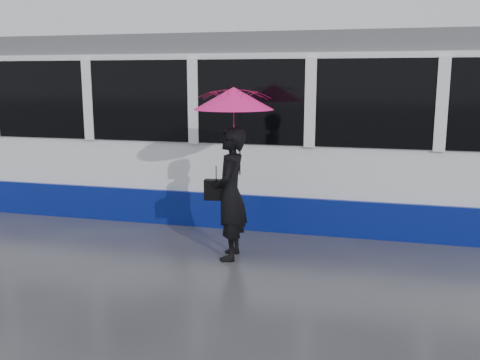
# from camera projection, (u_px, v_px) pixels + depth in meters

# --- Properties ---
(ground) EXTENTS (90.00, 90.00, 0.00)m
(ground) POSITION_uv_depth(u_px,v_px,m) (244.00, 254.00, 8.02)
(ground) COLOR #2F2F34
(ground) RESTS_ON ground
(rails) EXTENTS (34.00, 1.51, 0.02)m
(rails) POSITION_uv_depth(u_px,v_px,m) (276.00, 213.00, 10.39)
(rails) COLOR #3F3D38
(rails) RESTS_ON ground
(tram) EXTENTS (26.00, 2.56, 3.35)m
(tram) POSITION_uv_depth(u_px,v_px,m) (462.00, 134.00, 9.27)
(tram) COLOR white
(tram) RESTS_ON ground
(woman) EXTENTS (0.54, 0.75, 1.92)m
(woman) POSITION_uv_depth(u_px,v_px,m) (231.00, 194.00, 7.68)
(woman) COLOR black
(woman) RESTS_ON ground
(umbrella) EXTENTS (1.26, 1.26, 1.30)m
(umbrella) POSITION_uv_depth(u_px,v_px,m) (234.00, 114.00, 7.45)
(umbrella) COLOR #E41357
(umbrella) RESTS_ON ground
(handbag) EXTENTS (0.36, 0.19, 0.48)m
(handbag) POSITION_uv_depth(u_px,v_px,m) (216.00, 190.00, 7.75)
(handbag) COLOR black
(handbag) RESTS_ON ground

